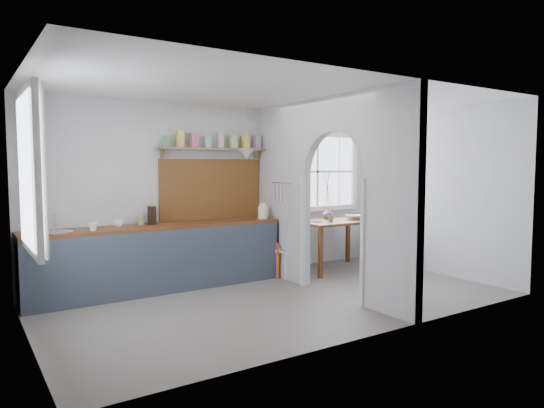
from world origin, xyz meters
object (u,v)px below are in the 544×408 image
dining_table (335,245)px  chair_right (378,239)px  chair_left (284,248)px  vase (328,213)px  kettle (263,211)px

dining_table → chair_right: 1.01m
chair_left → chair_right: 2.00m
chair_right → vase: size_ratio=4.53×
chair_left → vase: (1.01, 0.17, 0.47)m
kettle → vase: size_ratio=1.26×
chair_left → chair_right: bearing=72.5°
dining_table → vase: 0.55m
chair_left → kettle: kettle is taller
chair_right → kettle: size_ratio=3.59×
chair_right → kettle: (-2.30, 0.15, 0.60)m
dining_table → chair_right: (1.01, 0.03, 0.01)m
chair_right → dining_table: bearing=77.8°
chair_left → chair_right: size_ratio=1.06×
dining_table → kettle: kettle is taller
chair_right → vase: (-0.99, 0.20, 0.49)m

